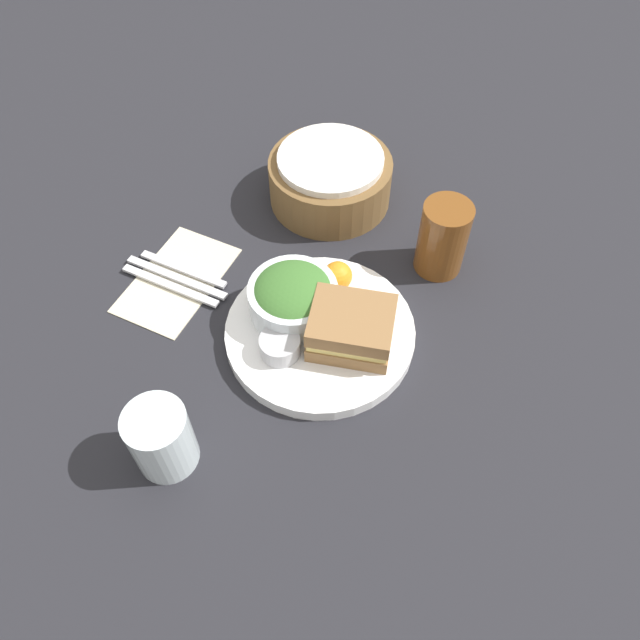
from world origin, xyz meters
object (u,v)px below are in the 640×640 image
object	(u,v)px
sandwich	(351,328)
knife	(177,277)
plate	(320,333)
water_glass	(161,439)
bread_basket	(330,179)
fork	(170,286)
spoon	(183,269)
drink_glass	(443,238)
salad_bowl	(293,296)
dressing_cup	(280,346)

from	to	relation	value
sandwich	knife	world-z (taller)	sandwich
plate	water_glass	size ratio (longest dim) A/B	2.71
plate	bread_basket	world-z (taller)	bread_basket
fork	spoon	distance (m)	0.04
water_glass	plate	bearing A→B (deg)	69.58
fork	spoon	xyz separation A→B (m)	(0.00, 0.04, 0.00)
fork	drink_glass	bearing A→B (deg)	-147.58
drink_glass	plate	bearing A→B (deg)	-117.42
plate	sandwich	bearing A→B (deg)	0.01
salad_bowl	bread_basket	size ratio (longest dim) A/B	0.62
spoon	knife	bearing A→B (deg)	90.00
bread_basket	plate	bearing A→B (deg)	-67.67
salad_bowl	spoon	bearing A→B (deg)	178.51
sandwich	salad_bowl	size ratio (longest dim) A/B	1.04
bread_basket	spoon	size ratio (longest dim) A/B	1.35
sandwich	spoon	bearing A→B (deg)	176.36
drink_glass	bread_basket	size ratio (longest dim) A/B	0.59
fork	water_glass	size ratio (longest dim) A/B	1.68
salad_bowl	bread_basket	xyz separation A→B (m)	(-0.06, 0.25, -0.01)
plate	sandwich	xyz separation A→B (m)	(0.05, 0.00, 0.04)
spoon	dressing_cup	bearing A→B (deg)	160.05
drink_glass	knife	xyz separation A→B (m)	(-0.35, -0.20, -0.05)
sandwich	bread_basket	size ratio (longest dim) A/B	0.65
bread_basket	spoon	bearing A→B (deg)	-118.33
drink_glass	water_glass	bearing A→B (deg)	-113.67
salad_bowl	drink_glass	size ratio (longest dim) A/B	1.06
sandwich	drink_glass	size ratio (longest dim) A/B	1.10
bread_basket	knife	size ratio (longest dim) A/B	1.15
drink_glass	knife	size ratio (longest dim) A/B	0.68
water_glass	drink_glass	bearing A→B (deg)	66.33
drink_glass	spoon	size ratio (longest dim) A/B	0.80
plate	fork	bearing A→B (deg)	-175.85
bread_basket	knife	xyz separation A→B (m)	(-0.13, -0.27, -0.04)
drink_glass	spoon	distance (m)	0.40
knife	spoon	world-z (taller)	same
sandwich	bread_basket	world-z (taller)	bread_basket
plate	drink_glass	size ratio (longest dim) A/B	2.25
knife	bread_basket	bearing A→B (deg)	-116.59
plate	knife	xyz separation A→B (m)	(-0.24, 0.00, -0.00)
plate	spoon	world-z (taller)	plate
water_glass	spoon	bearing A→B (deg)	119.63
plate	dressing_cup	world-z (taller)	dressing_cup
spoon	water_glass	world-z (taller)	water_glass
spoon	water_glass	size ratio (longest dim) A/B	1.52
dressing_cup	water_glass	bearing A→B (deg)	-107.69
salad_bowl	sandwich	bearing A→B (deg)	-7.97
plate	bread_basket	size ratio (longest dim) A/B	1.33
bread_basket	fork	distance (m)	0.32
plate	drink_glass	xyz separation A→B (m)	(0.10, 0.20, 0.05)
spoon	salad_bowl	bearing A→B (deg)	178.60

